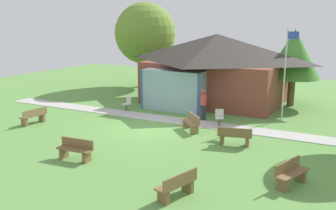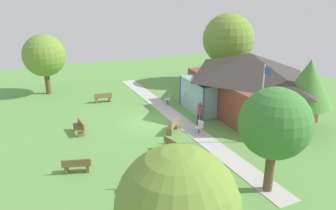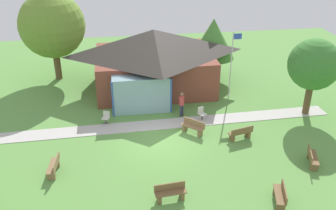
% 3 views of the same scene
% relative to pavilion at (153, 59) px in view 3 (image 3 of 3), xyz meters
% --- Properties ---
extents(ground_plane, '(44.00, 44.00, 0.00)m').
position_rel_pavilion_xyz_m(ground_plane, '(-0.50, -7.71, -2.38)').
color(ground_plane, '#609947').
extents(pavilion, '(9.58, 8.04, 4.57)m').
position_rel_pavilion_xyz_m(pavilion, '(0.00, 0.00, 0.00)').
color(pavilion, brown).
rests_on(pavilion, ground_plane).
extents(footpath, '(23.12, 2.00, 0.03)m').
position_rel_pavilion_xyz_m(footpath, '(-0.50, -5.73, -2.37)').
color(footpath, '#BCB7B2').
rests_on(footpath, ground_plane).
extents(flagpole, '(0.64, 0.08, 5.02)m').
position_rel_pavilion_xyz_m(flagpole, '(5.19, -2.69, 0.41)').
color(flagpole, silver).
rests_on(flagpole, ground_plane).
extents(bench_rear_near_path, '(1.39, 1.36, 0.84)m').
position_rel_pavilion_xyz_m(bench_rear_near_path, '(1.61, -7.01, -1.98)').
color(bench_rear_near_path, olive).
rests_on(bench_rear_near_path, ground_plane).
extents(bench_lawn_far_right, '(0.91, 1.56, 0.84)m').
position_rel_pavilion_xyz_m(bench_lawn_far_right, '(7.26, -11.18, -1.98)').
color(bench_lawn_far_right, brown).
rests_on(bench_lawn_far_right, ground_plane).
extents(bench_front_center, '(1.54, 0.58, 0.84)m').
position_rel_pavilion_xyz_m(bench_front_center, '(-0.69, -12.87, -1.98)').
color(bench_front_center, brown).
rests_on(bench_front_center, ground_plane).
extents(bench_mid_left, '(0.57, 1.53, 0.84)m').
position_rel_pavilion_xyz_m(bench_mid_left, '(-6.33, -9.96, -1.98)').
color(bench_mid_left, olive).
rests_on(bench_mid_left, ground_plane).
extents(bench_mid_right, '(1.56, 0.81, 0.84)m').
position_rel_pavilion_xyz_m(bench_mid_right, '(4.27, -8.15, -1.98)').
color(bench_mid_right, brown).
rests_on(bench_mid_right, ground_plane).
extents(bench_front_right, '(0.83, 1.56, 0.84)m').
position_rel_pavilion_xyz_m(bench_front_right, '(4.35, -13.81, -1.98)').
color(bench_front_right, brown).
rests_on(bench_front_right, ground_plane).
extents(patio_chair_lawn_spare, '(0.58, 0.58, 0.86)m').
position_rel_pavilion_xyz_m(patio_chair_lawn_spare, '(2.51, -5.45, -1.97)').
color(patio_chair_lawn_spare, beige).
rests_on(patio_chair_lawn_spare, ground_plane).
extents(patio_chair_west, '(0.56, 0.56, 0.86)m').
position_rel_pavilion_xyz_m(patio_chair_west, '(-3.66, -5.10, -1.97)').
color(patio_chair_west, beige).
rests_on(patio_chair_west, ground_plane).
extents(visitor_on_path, '(0.34, 0.34, 1.74)m').
position_rel_pavilion_xyz_m(visitor_on_path, '(1.30, -4.80, -1.36)').
color(visitor_on_path, '#2D3347').
rests_on(visitor_on_path, ground_plane).
extents(tree_east_hedge, '(3.31, 3.31, 5.17)m').
position_rel_pavilion_xyz_m(tree_east_hedge, '(9.67, -5.60, 1.10)').
color(tree_east_hedge, brown).
rests_on(tree_east_hedge, ground_plane).
extents(tree_behind_pavilion_right, '(3.45, 3.45, 4.93)m').
position_rel_pavilion_xyz_m(tree_behind_pavilion_right, '(4.85, 1.28, 0.97)').
color(tree_behind_pavilion_right, brown).
rests_on(tree_behind_pavilion_right, ground_plane).
extents(tree_behind_pavilion_left, '(5.05, 5.05, 6.94)m').
position_rel_pavilion_xyz_m(tree_behind_pavilion_left, '(-7.46, 3.07, 2.02)').
color(tree_behind_pavilion_left, brown).
rests_on(tree_behind_pavilion_left, ground_plane).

